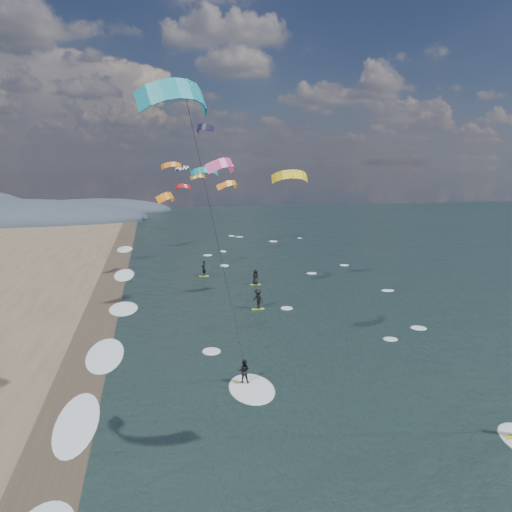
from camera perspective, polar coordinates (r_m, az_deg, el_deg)
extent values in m
plane|color=black|center=(23.56, 9.10, -22.46)|extent=(260.00, 260.00, 0.00)
cube|color=#382D23|center=(31.45, -19.84, -14.08)|extent=(3.00, 240.00, 0.00)
ellipsoid|color=#3D4756|center=(123.44, -27.16, 3.48)|extent=(64.00, 24.00, 10.00)
ellipsoid|color=#3D4756|center=(139.71, -17.88, 4.83)|extent=(40.00, 18.00, 7.00)
cube|color=#BAD024|center=(30.39, -1.38, -14.27)|extent=(1.12, 0.34, 0.05)
imported|color=black|center=(30.08, -1.39, -13.00)|extent=(0.83, 0.73, 1.42)
ellipsoid|color=white|center=(29.74, -0.50, -14.91)|extent=(2.60, 4.20, 0.12)
cylinder|color=black|center=(24.70, -4.19, 0.59)|extent=(0.02, 0.02, 16.03)
cube|color=#BAD024|center=(44.56, 0.23, -6.06)|extent=(1.10, 0.35, 0.05)
imported|color=black|center=(44.31, 0.23, -4.93)|extent=(1.18, 1.33, 1.79)
cube|color=#BAD024|center=(53.34, -0.06, -3.26)|extent=(1.10, 0.35, 0.05)
imported|color=black|center=(53.15, -0.06, -2.39)|extent=(0.90, 0.93, 1.61)
cube|color=#BAD024|center=(57.60, -5.97, -2.28)|extent=(1.10, 0.35, 0.05)
imported|color=black|center=(57.40, -5.99, -1.39)|extent=(0.73, 0.77, 1.78)
ellipsoid|color=white|center=(27.73, -18.42, -17.48)|extent=(2.40, 5.40, 0.11)
ellipsoid|color=white|center=(35.89, -16.83, -10.78)|extent=(2.40, 5.40, 0.11)
ellipsoid|color=white|center=(46.29, -15.71, -5.86)|extent=(2.40, 5.40, 0.11)
ellipsoid|color=white|center=(59.84, -14.87, -2.11)|extent=(2.40, 5.40, 0.11)
ellipsoid|color=white|center=(77.50, -14.22, 0.76)|extent=(2.40, 5.40, 0.11)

